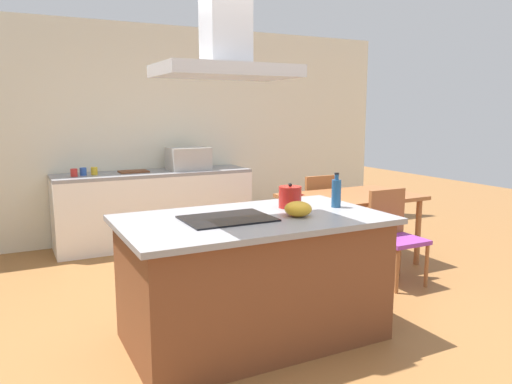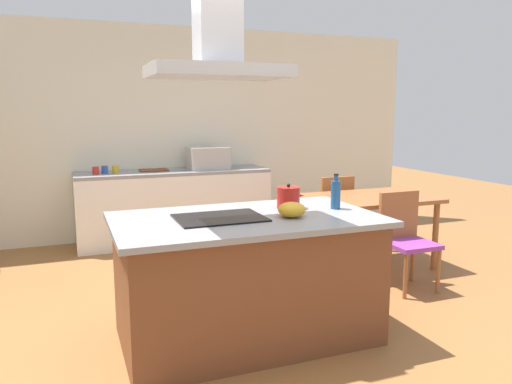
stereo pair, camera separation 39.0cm
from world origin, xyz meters
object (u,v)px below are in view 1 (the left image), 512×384
at_px(chair_facing_island, 393,230).
at_px(range_hood, 226,38).
at_px(dining_table, 351,203).
at_px(coffee_mug_yellow, 94,171).
at_px(cooktop, 227,219).
at_px(chair_facing_back_wall, 316,207).
at_px(tea_kettle, 290,197).
at_px(cutting_board, 134,171).
at_px(olive_oil_bottle, 336,193).
at_px(mixing_bowl, 298,209).
at_px(countertop_microwave, 188,159).
at_px(coffee_mug_red, 74,173).
at_px(coffee_mug_blue, 83,172).

distance_m(chair_facing_island, range_hood, 2.54).
bearing_deg(dining_table, coffee_mug_yellow, 142.95).
relative_size(cooktop, range_hood, 0.67).
relative_size(chair_facing_back_wall, range_hood, 0.99).
bearing_deg(coffee_mug_yellow, tea_kettle, -69.56).
relative_size(tea_kettle, coffee_mug_yellow, 2.51).
relative_size(tea_kettle, cutting_board, 0.66).
relative_size(dining_table, range_hood, 1.56).
bearing_deg(range_hood, tea_kettle, 15.50).
relative_size(cooktop, olive_oil_bottle, 2.24).
bearing_deg(chair_facing_back_wall, mixing_bowl, -126.89).
bearing_deg(dining_table, cutting_board, 136.18).
height_order(cooktop, countertop_microwave, countertop_microwave).
bearing_deg(cooktop, dining_table, 30.23).
height_order(mixing_bowl, cutting_board, mixing_bowl).
distance_m(olive_oil_bottle, coffee_mug_red, 3.22).
relative_size(chair_facing_back_wall, chair_facing_island, 1.00).
height_order(dining_table, chair_facing_back_wall, chair_facing_back_wall).
bearing_deg(coffee_mug_blue, cooktop, -79.40).
relative_size(tea_kettle, mixing_bowl, 1.16).
relative_size(olive_oil_bottle, coffee_mug_red, 2.98).
distance_m(cooktop, cutting_board, 2.93).
distance_m(countertop_microwave, range_hood, 3.15).
relative_size(mixing_bowl, coffee_mug_blue, 2.16).
relative_size(olive_oil_bottle, chair_facing_back_wall, 0.30).
xyz_separation_m(olive_oil_bottle, range_hood, (-0.92, -0.02, 1.09)).
bearing_deg(tea_kettle, coffee_mug_yellow, 110.44).
distance_m(cooktop, coffee_mug_yellow, 2.92).
distance_m(olive_oil_bottle, chair_facing_back_wall, 2.10).
bearing_deg(coffee_mug_blue, olive_oil_bottle, -62.98).
xyz_separation_m(countertop_microwave, chair_facing_island, (1.20, -2.42, -0.53)).
distance_m(chair_facing_back_wall, range_hood, 3.07).
height_order(countertop_microwave, cutting_board, countertop_microwave).
height_order(coffee_mug_red, coffee_mug_yellow, same).
bearing_deg(olive_oil_bottle, mixing_bowl, -160.62).
bearing_deg(cooktop, olive_oil_bottle, 1.24).
relative_size(cooktop, coffee_mug_blue, 6.67).
height_order(mixing_bowl, dining_table, mixing_bowl).
distance_m(coffee_mug_red, range_hood, 3.13).
height_order(coffee_mug_red, range_hood, range_hood).
bearing_deg(cutting_board, countertop_microwave, -4.18).
xyz_separation_m(coffee_mug_red, coffee_mug_blue, (0.11, 0.06, 0.00)).
distance_m(countertop_microwave, coffee_mug_blue, 1.27).
bearing_deg(coffee_mug_yellow, olive_oil_bottle, -64.98).
bearing_deg(countertop_microwave, olive_oil_bottle, -86.10).
relative_size(mixing_bowl, coffee_mug_yellow, 2.16).
distance_m(tea_kettle, range_hood, 1.28).
height_order(countertop_microwave, chair_facing_island, countertop_microwave).
distance_m(cooktop, chair_facing_back_wall, 2.66).
bearing_deg(range_hood, coffee_mug_yellow, 98.22).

